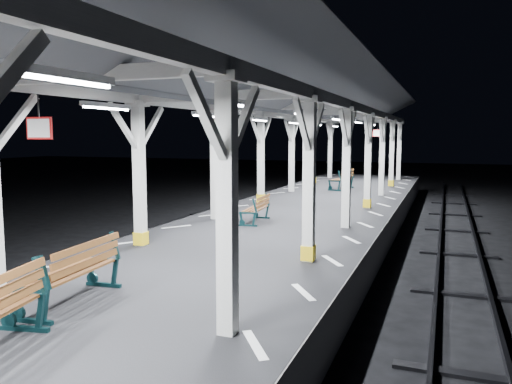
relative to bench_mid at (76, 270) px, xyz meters
The scene contains 9 objects.
ground 2.40m from the bench_mid, 70.67° to the left, with size 120.00×120.00×0.00m, color black.
platform 2.12m from the bench_mid, 70.67° to the left, with size 6.00×50.00×1.00m, color black.
hazard_stripes_left 2.59m from the bench_mid, 136.21° to the left, with size 1.00×48.00×0.01m, color silver.
hazard_stripes_right 3.57m from the bench_mid, 29.82° to the left, with size 1.00×48.00×0.01m, color silver.
track_right 6.06m from the bench_mid, 17.37° to the left, with size 2.20×60.00×0.16m.
canopy 3.55m from the bench_mid, 70.47° to the left, with size 5.40×49.00×4.65m.
bench_mid is the anchor object (origin of this frame).
bench_far 7.67m from the bench_mid, 89.71° to the left, with size 0.67×1.51×0.80m.
bench_extra 17.63m from the bench_mid, 87.96° to the left, with size 0.93×1.85×0.96m.
Camera 1 is at (4.55, -7.66, 3.55)m, focal length 35.00 mm.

